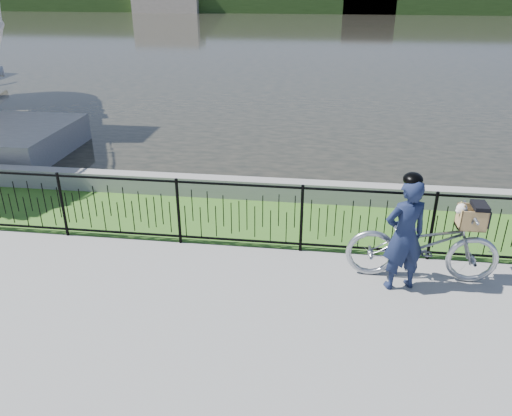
# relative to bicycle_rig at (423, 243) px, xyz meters

# --- Properties ---
(ground) EXTENTS (120.00, 120.00, 0.00)m
(ground) POSITION_rel_bicycle_rig_xyz_m (-2.77, -1.04, -0.57)
(ground) COLOR gray
(ground) RESTS_ON ground
(grass_strip) EXTENTS (60.00, 2.00, 0.01)m
(grass_strip) POSITION_rel_bicycle_rig_xyz_m (-2.77, 1.56, -0.57)
(grass_strip) COLOR #386720
(grass_strip) RESTS_ON ground
(water) EXTENTS (120.00, 120.00, 0.00)m
(water) POSITION_rel_bicycle_rig_xyz_m (-2.77, 31.96, -0.57)
(water) COLOR #27261D
(water) RESTS_ON ground
(quay_wall) EXTENTS (60.00, 0.30, 0.40)m
(quay_wall) POSITION_rel_bicycle_rig_xyz_m (-2.77, 2.56, -0.37)
(quay_wall) COLOR gray
(quay_wall) RESTS_ON ground
(fence) EXTENTS (14.00, 0.06, 1.15)m
(fence) POSITION_rel_bicycle_rig_xyz_m (-2.77, 0.56, 0.00)
(fence) COLOR black
(fence) RESTS_ON ground
(bicycle_rig) EXTENTS (2.15, 0.75, 1.25)m
(bicycle_rig) POSITION_rel_bicycle_rig_xyz_m (0.00, 0.00, 0.00)
(bicycle_rig) COLOR #A4A8B0
(bicycle_rig) RESTS_ON ground
(cyclist) EXTENTS (0.70, 0.58, 1.73)m
(cyclist) POSITION_rel_bicycle_rig_xyz_m (-0.33, -0.29, 0.28)
(cyclist) COLOR #151E3B
(cyclist) RESTS_ON ground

